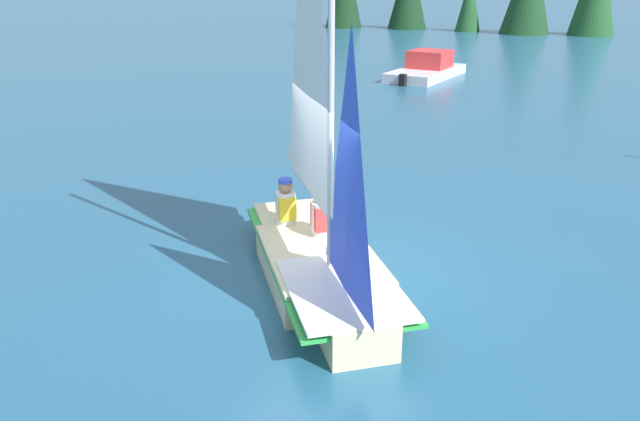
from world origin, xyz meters
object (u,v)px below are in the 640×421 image
Objects in this scene: sailor_helm at (322,223)px; motorboat_distant at (427,68)px; sailor_crew at (286,212)px; sailboat_main at (319,225)px.

sailor_helm is 0.24× the size of motorboat_distant.
sailboat_main is at bearing 12.72° from sailor_crew.
sailboat_main is 18.92m from motorboat_distant.
sailor_crew is (-0.91, 0.64, -0.20)m from sailboat_main.
sailboat_main reaches higher than motorboat_distant.
sailboat_main is 1.21× the size of motorboat_distant.
sailboat_main is 1.13m from sailor_crew.
sailor_helm and sailor_crew have the same top height.
sailboat_main is at bearing -17.89° from sailor_helm.
sailor_crew is at bearing -167.28° from sailboat_main.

